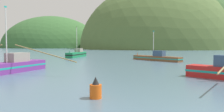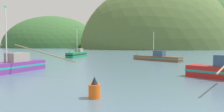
{
  "view_description": "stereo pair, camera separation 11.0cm",
  "coord_description": "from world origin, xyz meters",
  "px_view_note": "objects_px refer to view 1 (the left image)",
  "views": [
    {
      "loc": [
        -4.13,
        -8.14,
        3.4
      ],
      "look_at": [
        -8.79,
        28.12,
        1.4
      ],
      "focal_mm": 34.57,
      "sensor_mm": 36.0,
      "label": 1
    },
    {
      "loc": [
        -4.02,
        -8.12,
        3.4
      ],
      "look_at": [
        -8.79,
        28.12,
        1.4
      ],
      "focal_mm": 34.57,
      "sensor_mm": 36.0,
      "label": 2
    }
  ],
  "objects_px": {
    "channel_buoy": "(96,90)",
    "fishing_boat_brown": "(156,58)",
    "fishing_boat_green": "(77,54)",
    "fishing_boat_purple": "(10,66)"
  },
  "relations": [
    {
      "from": "channel_buoy",
      "to": "fishing_boat_brown",
      "type": "bearing_deg",
      "value": 79.13
    },
    {
      "from": "fishing_boat_green",
      "to": "fishing_boat_purple",
      "type": "bearing_deg",
      "value": 6.29
    },
    {
      "from": "fishing_boat_green",
      "to": "fishing_boat_brown",
      "type": "xyz_separation_m",
      "value": [
        19.94,
        -9.94,
        -0.16
      ]
    },
    {
      "from": "fishing_boat_brown",
      "to": "fishing_boat_green",
      "type": "bearing_deg",
      "value": 16.66
    },
    {
      "from": "fishing_boat_purple",
      "to": "fishing_boat_brown",
      "type": "bearing_deg",
      "value": 152.2
    },
    {
      "from": "fishing_boat_purple",
      "to": "fishing_boat_brown",
      "type": "xyz_separation_m",
      "value": [
        18.77,
        21.52,
        -0.16
      ]
    },
    {
      "from": "fishing_boat_purple",
      "to": "channel_buoy",
      "type": "distance_m",
      "value": 16.5
    },
    {
      "from": "fishing_boat_purple",
      "to": "fishing_boat_brown",
      "type": "distance_m",
      "value": 28.56
    },
    {
      "from": "fishing_boat_green",
      "to": "channel_buoy",
      "type": "bearing_deg",
      "value": 22.26
    },
    {
      "from": "fishing_boat_brown",
      "to": "channel_buoy",
      "type": "relative_size",
      "value": 7.05
    }
  ]
}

